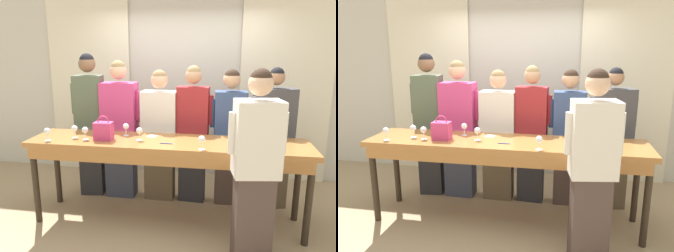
% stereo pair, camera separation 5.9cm
% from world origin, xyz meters
% --- Properties ---
extents(ground_plane, '(18.00, 18.00, 0.00)m').
position_xyz_m(ground_plane, '(0.00, 0.00, 0.00)').
color(ground_plane, tan).
extents(wall_back, '(12.00, 0.06, 2.80)m').
position_xyz_m(wall_back, '(0.00, 1.56, 1.40)').
color(wall_back, beige).
rests_on(wall_back, ground_plane).
extents(curtain_panel_left, '(1.28, 0.03, 2.69)m').
position_xyz_m(curtain_panel_left, '(-1.47, 1.49, 1.34)').
color(curtain_panel_left, '#EFE5C6').
rests_on(curtain_panel_left, ground_plane).
extents(curtain_panel_right, '(1.28, 0.03, 2.69)m').
position_xyz_m(curtain_panel_right, '(1.47, 1.49, 1.34)').
color(curtain_panel_right, '#EFE5C6').
rests_on(curtain_panel_right, ground_plane).
extents(tasting_bar, '(3.06, 0.65, 0.96)m').
position_xyz_m(tasting_bar, '(0.00, -0.02, 0.87)').
color(tasting_bar, '#9E6633').
rests_on(tasting_bar, ground_plane).
extents(wine_bottle, '(0.08, 0.08, 0.31)m').
position_xyz_m(wine_bottle, '(0.93, 0.24, 1.07)').
color(wine_bottle, black).
rests_on(wine_bottle, tasting_bar).
extents(handbag, '(0.20, 0.13, 0.27)m').
position_xyz_m(handbag, '(-0.70, -0.07, 1.06)').
color(handbag, '#C63870').
rests_on(handbag, tasting_bar).
extents(wine_glass_front_left, '(0.07, 0.07, 0.14)m').
position_xyz_m(wine_glass_front_left, '(-0.90, -0.10, 1.06)').
color(wine_glass_front_left, white).
rests_on(wine_glass_front_left, tasting_bar).
extents(wine_glass_front_mid, '(0.07, 0.07, 0.14)m').
position_xyz_m(wine_glass_front_mid, '(0.39, -0.26, 1.06)').
color(wine_glass_front_mid, white).
rests_on(wine_glass_front_mid, tasting_bar).
extents(wine_glass_front_right, '(0.07, 0.07, 0.14)m').
position_xyz_m(wine_glass_front_right, '(0.80, 0.15, 1.06)').
color(wine_glass_front_right, white).
rests_on(wine_glass_front_right, tasting_bar).
extents(wine_glass_center_left, '(0.07, 0.07, 0.14)m').
position_xyz_m(wine_glass_center_left, '(0.89, -0.12, 1.06)').
color(wine_glass_center_left, white).
rests_on(wine_glass_center_left, tasting_bar).
extents(wine_glass_center_mid, '(0.07, 0.07, 0.14)m').
position_xyz_m(wine_glass_center_mid, '(1.15, -0.02, 1.06)').
color(wine_glass_center_mid, white).
rests_on(wine_glass_center_mid, tasting_bar).
extents(wine_glass_center_right, '(0.07, 0.07, 0.14)m').
position_xyz_m(wine_glass_center_right, '(1.03, -0.20, 1.06)').
color(wine_glass_center_right, white).
rests_on(wine_glass_center_right, tasting_bar).
extents(wine_glass_back_left, '(0.07, 0.07, 0.14)m').
position_xyz_m(wine_glass_back_left, '(-0.30, -0.03, 1.06)').
color(wine_glass_back_left, white).
rests_on(wine_glass_back_left, tasting_bar).
extents(wine_glass_back_mid, '(0.07, 0.07, 0.14)m').
position_xyz_m(wine_glass_back_mid, '(-0.50, 0.14, 1.06)').
color(wine_glass_back_mid, white).
rests_on(wine_glass_back_mid, tasting_bar).
extents(wine_glass_back_right, '(0.07, 0.07, 0.14)m').
position_xyz_m(wine_glass_back_right, '(-1.04, -0.05, 1.06)').
color(wine_glass_back_right, white).
rests_on(wine_glass_back_right, tasting_bar).
extents(wine_glass_near_host, '(0.07, 0.07, 0.14)m').
position_xyz_m(wine_glass_near_host, '(-1.29, -0.21, 1.06)').
color(wine_glass_near_host, white).
rests_on(wine_glass_near_host, tasting_bar).
extents(napkin, '(0.12, 0.12, 0.00)m').
position_xyz_m(napkin, '(-0.20, 0.15, 0.96)').
color(napkin, white).
rests_on(napkin, tasting_bar).
extents(pen, '(0.14, 0.02, 0.01)m').
position_xyz_m(pen, '(0.01, -0.12, 0.96)').
color(pen, '#193399').
rests_on(pen, tasting_bar).
extents(guest_olive_jacket, '(0.47, 0.29, 1.88)m').
position_xyz_m(guest_olive_jacket, '(-1.12, 0.59, 0.98)').
color(guest_olive_jacket, '#28282D').
rests_on(guest_olive_jacket, ground_plane).
extents(guest_pink_top, '(0.56, 0.27, 1.80)m').
position_xyz_m(guest_pink_top, '(-0.72, 0.59, 0.91)').
color(guest_pink_top, '#383D51').
rests_on(guest_pink_top, ground_plane).
extents(guest_cream_sweater, '(0.56, 0.26, 1.69)m').
position_xyz_m(guest_cream_sweater, '(-0.20, 0.59, 0.86)').
color(guest_cream_sweater, brown).
rests_on(guest_cream_sweater, ground_plane).
extents(guest_striped_shirt, '(0.50, 0.23, 1.74)m').
position_xyz_m(guest_striped_shirt, '(0.23, 0.59, 0.91)').
color(guest_striped_shirt, '#28282D').
rests_on(guest_striped_shirt, ground_plane).
extents(guest_navy_coat, '(0.49, 0.24, 1.71)m').
position_xyz_m(guest_navy_coat, '(0.69, 0.59, 0.89)').
color(guest_navy_coat, '#473833').
rests_on(guest_navy_coat, ground_plane).
extents(guest_beige_cap, '(0.57, 0.35, 1.73)m').
position_xyz_m(guest_beige_cap, '(1.20, 0.59, 0.87)').
color(guest_beige_cap, brown).
rests_on(guest_beige_cap, ground_plane).
extents(host_pouring, '(0.51, 0.33, 1.79)m').
position_xyz_m(host_pouring, '(0.89, -0.58, 0.91)').
color(host_pouring, '#473833').
rests_on(host_pouring, ground_plane).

